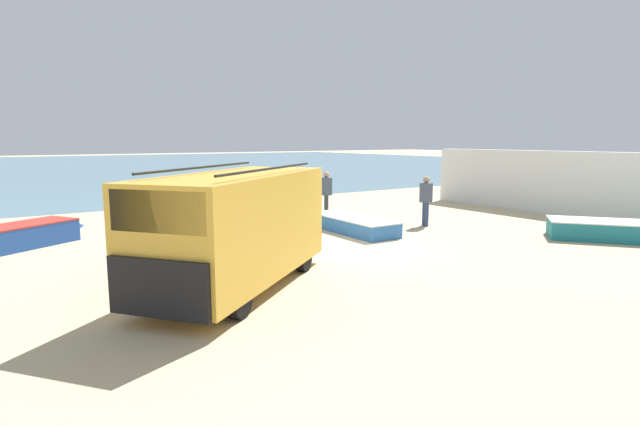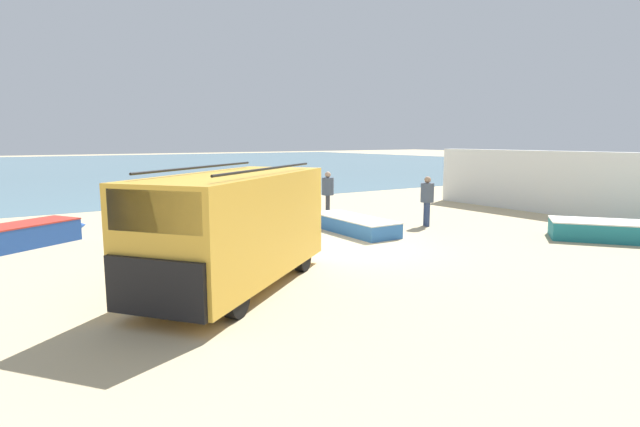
{
  "view_description": "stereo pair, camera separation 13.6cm",
  "coord_description": "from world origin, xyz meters",
  "px_view_note": "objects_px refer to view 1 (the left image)",
  "views": [
    {
      "loc": [
        -8.45,
        -10.87,
        3.07
      ],
      "look_at": [
        -0.65,
        0.6,
        1.0
      ],
      "focal_mm": 28.0,
      "sensor_mm": 36.0,
      "label": 1
    },
    {
      "loc": [
        -8.34,
        -10.95,
        3.07
      ],
      "look_at": [
        -0.65,
        0.6,
        1.0
      ],
      "focal_mm": 28.0,
      "sensor_mm": 36.0,
      "label": 2
    }
  ],
  "objects_px": {
    "fishing_rowboat_2": "(25,235)",
    "fisherman_0": "(426,196)",
    "fishing_rowboat_1": "(626,231)",
    "fisherman_2": "(326,190)",
    "parked_van": "(236,226)",
    "fisherman_1": "(147,211)",
    "fishing_rowboat_0": "(350,224)"
  },
  "relations": [
    {
      "from": "fishing_rowboat_0",
      "to": "fisherman_2",
      "type": "bearing_deg",
      "value": -19.29
    },
    {
      "from": "fishing_rowboat_2",
      "to": "fisherman_0",
      "type": "distance_m",
      "value": 12.77
    },
    {
      "from": "fishing_rowboat_0",
      "to": "fishing_rowboat_1",
      "type": "xyz_separation_m",
      "value": [
        6.01,
        -6.0,
        0.04
      ]
    },
    {
      "from": "fisherman_1",
      "to": "fisherman_2",
      "type": "relative_size",
      "value": 0.92
    },
    {
      "from": "fishing_rowboat_0",
      "to": "fishing_rowboat_1",
      "type": "distance_m",
      "value": 8.49
    },
    {
      "from": "fisherman_0",
      "to": "parked_van",
      "type": "bearing_deg",
      "value": 43.23
    },
    {
      "from": "fishing_rowboat_0",
      "to": "parked_van",
      "type": "bearing_deg",
      "value": 124.45
    },
    {
      "from": "fishing_rowboat_2",
      "to": "fisherman_0",
      "type": "height_order",
      "value": "fisherman_0"
    },
    {
      "from": "fishing_rowboat_1",
      "to": "fisherman_1",
      "type": "bearing_deg",
      "value": -160.05
    },
    {
      "from": "fishing_rowboat_0",
      "to": "fishing_rowboat_1",
      "type": "height_order",
      "value": "fishing_rowboat_1"
    },
    {
      "from": "parked_van",
      "to": "fisherman_2",
      "type": "relative_size",
      "value": 3.0
    },
    {
      "from": "fisherman_2",
      "to": "parked_van",
      "type": "bearing_deg",
      "value": -98.07
    },
    {
      "from": "fishing_rowboat_1",
      "to": "fisherman_1",
      "type": "distance_m",
      "value": 14.48
    },
    {
      "from": "fisherman_1",
      "to": "parked_van",
      "type": "bearing_deg",
      "value": 100.05
    },
    {
      "from": "fishing_rowboat_0",
      "to": "fisherman_1",
      "type": "xyz_separation_m",
      "value": [
        -6.19,
        1.76,
        0.74
      ]
    },
    {
      "from": "fishing_rowboat_2",
      "to": "fisherman_0",
      "type": "bearing_deg",
      "value": -49.2
    },
    {
      "from": "fisherman_1",
      "to": "fisherman_0",
      "type": "bearing_deg",
      "value": 171.83
    },
    {
      "from": "fishing_rowboat_1",
      "to": "fishing_rowboat_2",
      "type": "height_order",
      "value": "fishing_rowboat_2"
    },
    {
      "from": "fishing_rowboat_2",
      "to": "fisherman_2",
      "type": "xyz_separation_m",
      "value": [
        10.39,
        -0.3,
        0.74
      ]
    },
    {
      "from": "fishing_rowboat_2",
      "to": "fisherman_1",
      "type": "distance_m",
      "value": 3.49
    },
    {
      "from": "fishing_rowboat_1",
      "to": "fishing_rowboat_2",
      "type": "relative_size",
      "value": 1.23
    },
    {
      "from": "fishing_rowboat_1",
      "to": "parked_van",
      "type": "bearing_deg",
      "value": -138.01
    },
    {
      "from": "fishing_rowboat_1",
      "to": "fisherman_1",
      "type": "height_order",
      "value": "fisherman_1"
    },
    {
      "from": "fishing_rowboat_1",
      "to": "fisherman_2",
      "type": "xyz_separation_m",
      "value": [
        -4.86,
        9.04,
        0.79
      ]
    },
    {
      "from": "fisherman_0",
      "to": "fisherman_2",
      "type": "distance_m",
      "value": 4.1
    },
    {
      "from": "fishing_rowboat_1",
      "to": "fishing_rowboat_2",
      "type": "bearing_deg",
      "value": -159.09
    },
    {
      "from": "parked_van",
      "to": "fishing_rowboat_1",
      "type": "height_order",
      "value": "parked_van"
    },
    {
      "from": "fisherman_1",
      "to": "fishing_rowboat_1",
      "type": "bearing_deg",
      "value": 154.53
    },
    {
      "from": "parked_van",
      "to": "fishing_rowboat_1",
      "type": "relative_size",
      "value": 1.2
    },
    {
      "from": "fishing_rowboat_1",
      "to": "fisherman_2",
      "type": "height_order",
      "value": "fisherman_2"
    },
    {
      "from": "fishing_rowboat_0",
      "to": "fisherman_2",
      "type": "xyz_separation_m",
      "value": [
        1.16,
        3.04,
        0.83
      ]
    },
    {
      "from": "parked_van",
      "to": "fishing_rowboat_0",
      "type": "distance_m",
      "value": 7.1
    }
  ]
}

